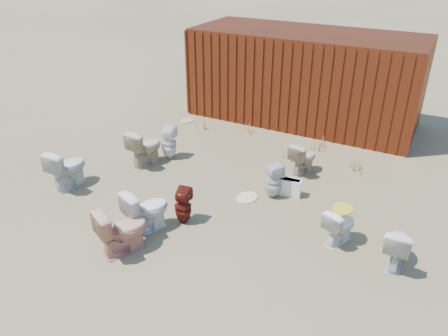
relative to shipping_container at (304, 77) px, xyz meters
The scene contains 22 objects.
ground 5.34m from the shipping_container, 90.00° to the right, with size 100.00×100.00×0.00m, color brown.
shipping_container is the anchor object (origin of this frame).
toilet_front_a 6.61m from the shipping_container, 116.32° to the right, with size 0.48×0.83×0.85m, color silver.
toilet_front_pink 7.07m from the shipping_container, 94.49° to the right, with size 0.46×0.82×0.83m, color #DE9780.
toilet_front_c 6.43m from the shipping_container, 95.14° to the right, with size 0.46×0.80×0.82m, color white.
toilet_front_maroon 5.92m from the shipping_container, 91.48° to the right, with size 0.30×0.31×0.67m, color #59150F.
toilet_front_e 6.32m from the shipping_container, 57.23° to the right, with size 0.40×0.70×0.72m, color silver.
toilet_back_a 4.34m from the shipping_container, 115.78° to the right, with size 0.34×0.35×0.76m, color white.
toilet_back_beige_left 4.90m from the shipping_container, 116.28° to the right, with size 0.47×0.82×0.84m, color beige.
toilet_back_beige_right 3.36m from the shipping_container, 70.06° to the right, with size 0.40×0.70×0.71m, color #CAB394.
toilet_back_yellowlid 5.73m from the shipping_container, 64.27° to the right, with size 0.36×0.63×0.64m, color white.
toilet_back_e 4.47m from the shipping_container, 77.89° to the right, with size 0.33×0.33×0.72m, color silver.
yellow_lid 5.69m from the shipping_container, 64.27° to the right, with size 0.33×0.41×0.03m, color gold.
loose_tank 4.36m from the shipping_container, 73.92° to the right, with size 0.50×0.20×0.35m, color white.
loose_lid_near 4.77m from the shipping_container, 83.67° to the right, with size 0.38×0.49×0.02m, color beige.
loose_lid_far 3.44m from the shipping_container, 148.26° to the right, with size 0.36×0.47×0.02m, color tan.
weed_clump_a 3.20m from the shipping_container, 135.29° to the right, with size 0.36×0.36×0.31m, color olive.
weed_clump_b 2.84m from the shipping_container, 76.49° to the right, with size 0.32×0.32×0.30m, color olive.
weed_clump_c 3.38m from the shipping_container, 49.34° to the right, with size 0.36×0.36×0.31m, color olive.
weed_clump_d 2.18m from the shipping_container, 116.91° to the right, with size 0.30×0.30×0.27m, color olive.
weed_clump_e 2.26m from the shipping_container, 57.99° to the right, with size 0.34×0.34×0.33m, color olive.
weed_clump_f 6.12m from the shipping_container, 56.48° to the right, with size 0.28×0.28×0.25m, color olive.
Camera 1 is at (3.59, -6.05, 4.56)m, focal length 35.00 mm.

